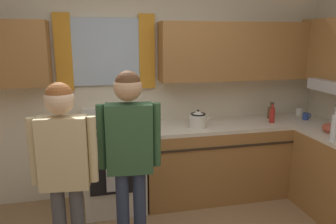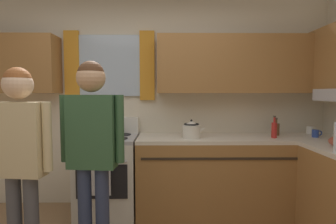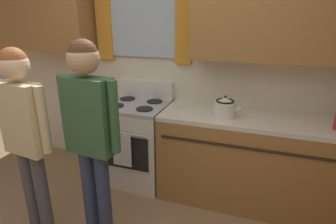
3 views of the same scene
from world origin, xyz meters
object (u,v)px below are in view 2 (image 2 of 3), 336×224
at_px(stove_oven, 108,174).
at_px(adult_in_plaid, 92,139).
at_px(mug_ceramic_white, 310,130).
at_px(bottle_squat_brown, 276,129).
at_px(stovetop_kettle, 191,129).
at_px(adult_left, 20,147).
at_px(bottle_sauce_red, 274,130).
at_px(mug_cobalt_blue, 316,133).

distance_m(stove_oven, adult_in_plaid, 1.12).
height_order(mug_ceramic_white, adult_in_plaid, adult_in_plaid).
height_order(bottle_squat_brown, stovetop_kettle, stovetop_kettle).
bearing_deg(adult_left, stove_oven, 68.70).
xyz_separation_m(bottle_squat_brown, adult_in_plaid, (-1.88, -1.05, 0.06)).
relative_size(bottle_sauce_red, adult_in_plaid, 0.15).
xyz_separation_m(bottle_sauce_red, mug_cobalt_blue, (0.49, 0.04, -0.05)).
bearing_deg(bottle_squat_brown, stovetop_kettle, -169.46).
bearing_deg(adult_left, adult_in_plaid, 12.87).
height_order(bottle_squat_brown, mug_ceramic_white, bottle_squat_brown).
distance_m(bottle_sauce_red, mug_ceramic_white, 0.61).
height_order(stove_oven, bottle_sauce_red, bottle_sauce_red).
height_order(mug_ceramic_white, stovetop_kettle, stovetop_kettle).
height_order(bottle_squat_brown, adult_in_plaid, adult_in_plaid).
bearing_deg(bottle_squat_brown, stove_oven, -177.32).
relative_size(bottle_squat_brown, mug_cobalt_blue, 1.79).
xyz_separation_m(bottle_squat_brown, mug_ceramic_white, (0.45, 0.07, -0.03)).
height_order(mug_ceramic_white, adult_left, adult_left).
bearing_deg(mug_cobalt_blue, mug_ceramic_white, 75.16).
distance_m(stove_oven, stovetop_kettle, 1.09).
height_order(stove_oven, stovetop_kettle, stovetop_kettle).
xyz_separation_m(stove_oven, mug_cobalt_blue, (2.36, -0.06, 0.48)).
bearing_deg(bottle_sauce_red, mug_cobalt_blue, 4.62).
height_order(bottle_squat_brown, adult_left, adult_left).
bearing_deg(stove_oven, adult_in_plaid, -84.87).
distance_m(mug_cobalt_blue, adult_in_plaid, 2.45).
relative_size(mug_ceramic_white, stovetop_kettle, 0.46).
distance_m(bottle_squat_brown, adult_left, 2.65).
xyz_separation_m(bottle_squat_brown, adult_left, (-2.38, -1.16, 0.02)).
xyz_separation_m(mug_ceramic_white, adult_in_plaid, (-2.33, -1.12, 0.09)).
height_order(bottle_sauce_red, mug_ceramic_white, bottle_sauce_red).
bearing_deg(adult_in_plaid, adult_left, -167.13).
distance_m(stovetop_kettle, adult_in_plaid, 1.22).
distance_m(bottle_sauce_red, adult_left, 2.49).
bearing_deg(stove_oven, mug_cobalt_blue, -1.42).
bearing_deg(mug_ceramic_white, stove_oven, -176.08).
bearing_deg(mug_cobalt_blue, bottle_sauce_red, -175.38).
height_order(bottle_squat_brown, mug_cobalt_blue, bottle_squat_brown).
distance_m(stove_oven, mug_ceramic_white, 2.47).
distance_m(bottle_squat_brown, mug_cobalt_blue, 0.42).
xyz_separation_m(bottle_sauce_red, mug_ceramic_white, (0.55, 0.26, -0.05)).
relative_size(bottle_sauce_red, mug_ceramic_white, 1.95).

